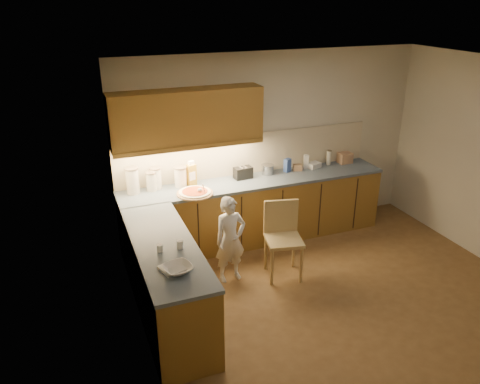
% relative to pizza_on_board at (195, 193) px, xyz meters
% --- Properties ---
extents(room, '(4.54, 4.50, 2.62)m').
position_rel_pizza_on_board_xyz_m(room, '(1.29, -1.52, 0.74)').
color(room, brown).
rests_on(room, ground).
extents(l_counter, '(3.77, 2.62, 0.92)m').
position_rel_pizza_on_board_xyz_m(l_counter, '(0.37, -0.27, -0.48)').
color(l_counter, olive).
rests_on(l_counter, ground).
extents(backsplash, '(3.75, 0.02, 0.58)m').
position_rel_pizza_on_board_xyz_m(backsplash, '(0.92, 0.47, 0.27)').
color(backsplash, '#C1B495').
rests_on(backsplash, l_counter).
extents(upper_cabinets, '(1.95, 0.36, 0.73)m').
position_rel_pizza_on_board_xyz_m(upper_cabinets, '(0.02, 0.31, 0.91)').
color(upper_cabinets, olive).
rests_on(upper_cabinets, ground).
extents(pizza_on_board, '(0.47, 0.47, 0.19)m').
position_rel_pizza_on_board_xyz_m(pizza_on_board, '(0.00, 0.00, 0.00)').
color(pizza_on_board, tan).
rests_on(pizza_on_board, l_counter).
extents(child, '(0.43, 0.31, 1.10)m').
position_rel_pizza_on_board_xyz_m(child, '(0.24, -0.66, -0.39)').
color(child, silver).
rests_on(child, ground).
extents(wooden_chair, '(0.51, 0.51, 0.96)m').
position_rel_pizza_on_board_xyz_m(wooden_chair, '(0.89, -0.76, -0.39)').
color(wooden_chair, tan).
rests_on(wooden_chair, ground).
extents(mixing_bowl, '(0.31, 0.31, 0.06)m').
position_rel_pizza_on_board_xyz_m(mixing_bowl, '(-0.66, -1.70, 0.01)').
color(mixing_bowl, white).
rests_on(mixing_bowl, l_counter).
extents(canister_a, '(0.17, 0.17, 0.35)m').
position_rel_pizza_on_board_xyz_m(canister_a, '(-0.73, 0.32, 0.15)').
color(canister_a, silver).
rests_on(canister_a, l_counter).
extents(canister_b, '(0.15, 0.15, 0.25)m').
position_rel_pizza_on_board_xyz_m(canister_b, '(-0.49, 0.33, 0.11)').
color(canister_b, silver).
rests_on(canister_b, l_counter).
extents(canister_c, '(0.15, 0.15, 0.29)m').
position_rel_pizza_on_board_xyz_m(canister_c, '(-0.42, 0.37, 0.13)').
color(canister_c, white).
rests_on(canister_c, l_counter).
extents(canister_d, '(0.17, 0.17, 0.28)m').
position_rel_pizza_on_board_xyz_m(canister_d, '(-0.10, 0.32, 0.12)').
color(canister_d, white).
rests_on(canister_d, l_counter).
extents(oil_jug, '(0.13, 0.11, 0.34)m').
position_rel_pizza_on_board_xyz_m(oil_jug, '(0.05, 0.31, 0.14)').
color(oil_jug, '#B08D23').
rests_on(oil_jug, l_counter).
extents(toaster, '(0.26, 0.16, 0.16)m').
position_rel_pizza_on_board_xyz_m(toaster, '(0.78, 0.30, 0.06)').
color(toaster, black).
rests_on(toaster, l_counter).
extents(steel_pot, '(0.18, 0.18, 0.14)m').
position_rel_pizza_on_board_xyz_m(steel_pot, '(1.17, 0.33, 0.05)').
color(steel_pot, '#A5A6AA').
rests_on(steel_pot, l_counter).
extents(blue_box, '(0.12, 0.10, 0.19)m').
position_rel_pizza_on_board_xyz_m(blue_box, '(1.47, 0.32, 0.08)').
color(blue_box, '#3653A4').
rests_on(blue_box, l_counter).
extents(card_box_a, '(0.14, 0.12, 0.09)m').
position_rel_pizza_on_board_xyz_m(card_box_a, '(1.63, 0.31, 0.02)').
color(card_box_a, '#A17A56').
rests_on(card_box_a, l_counter).
extents(white_bottle, '(0.08, 0.08, 0.20)m').
position_rel_pizza_on_board_xyz_m(white_bottle, '(1.79, 0.34, 0.08)').
color(white_bottle, silver).
rests_on(white_bottle, l_counter).
extents(flat_pack, '(0.22, 0.18, 0.08)m').
position_rel_pizza_on_board_xyz_m(flat_pack, '(1.91, 0.32, 0.02)').
color(flat_pack, silver).
rests_on(flat_pack, l_counter).
extents(tall_jar, '(0.07, 0.07, 0.23)m').
position_rel_pizza_on_board_xyz_m(tall_jar, '(2.18, 0.36, 0.09)').
color(tall_jar, silver).
rests_on(tall_jar, l_counter).
extents(card_box_b, '(0.21, 0.16, 0.16)m').
position_rel_pizza_on_board_xyz_m(card_box_b, '(2.45, 0.34, 0.06)').
color(card_box_b, tan).
rests_on(card_box_b, l_counter).
extents(dough_cloth, '(0.32, 0.28, 0.02)m').
position_rel_pizza_on_board_xyz_m(dough_cloth, '(-0.66, -1.62, -0.01)').
color(dough_cloth, silver).
rests_on(dough_cloth, l_counter).
extents(spice_jar_a, '(0.06, 0.06, 0.08)m').
position_rel_pizza_on_board_xyz_m(spice_jar_a, '(-0.73, -1.27, 0.02)').
color(spice_jar_a, silver).
rests_on(spice_jar_a, l_counter).
extents(spice_jar_b, '(0.07, 0.07, 0.09)m').
position_rel_pizza_on_board_xyz_m(spice_jar_b, '(-0.53, -1.28, 0.02)').
color(spice_jar_b, white).
rests_on(spice_jar_b, l_counter).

